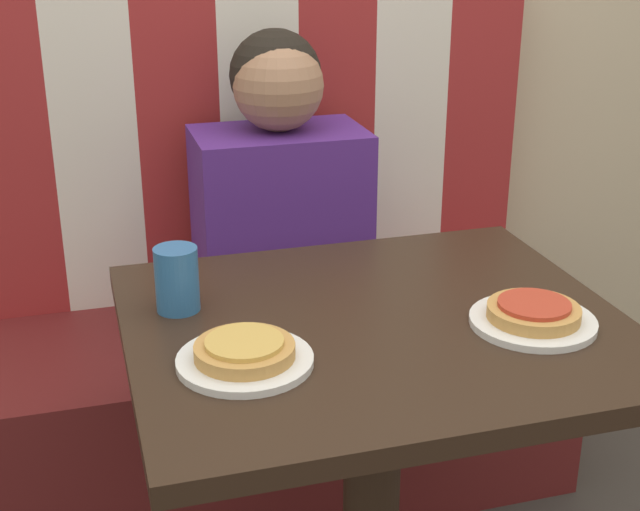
{
  "coord_description": "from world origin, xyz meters",
  "views": [
    {
      "loc": [
        -0.45,
        -1.23,
        1.38
      ],
      "look_at": [
        0.0,
        0.33,
        0.73
      ],
      "focal_mm": 50.0,
      "sensor_mm": 36.0,
      "label": 1
    }
  ],
  "objects_px": {
    "person": "(280,190)",
    "pizza_left": "(245,349)",
    "plate_right": "(533,321)",
    "pizza_right": "(534,311)",
    "drinking_cup": "(177,279)",
    "plate_left": "(245,361)"
  },
  "relations": [
    {
      "from": "pizza_left",
      "to": "plate_right",
      "type": "bearing_deg",
      "value": -0.0
    },
    {
      "from": "person",
      "to": "plate_right",
      "type": "xyz_separation_m",
      "value": [
        0.23,
        -0.74,
        -0.02
      ]
    },
    {
      "from": "person",
      "to": "plate_left",
      "type": "bearing_deg",
      "value": -107.51
    },
    {
      "from": "person",
      "to": "pizza_left",
      "type": "distance_m",
      "value": 0.78
    },
    {
      "from": "pizza_left",
      "to": "person",
      "type": "bearing_deg",
      "value": 72.49
    },
    {
      "from": "pizza_right",
      "to": "drinking_cup",
      "type": "bearing_deg",
      "value": 158.08
    },
    {
      "from": "plate_right",
      "to": "pizza_left",
      "type": "distance_m",
      "value": 0.47
    },
    {
      "from": "plate_left",
      "to": "pizza_right",
      "type": "distance_m",
      "value": 0.47
    },
    {
      "from": "pizza_left",
      "to": "pizza_right",
      "type": "height_order",
      "value": "same"
    },
    {
      "from": "plate_left",
      "to": "pizza_right",
      "type": "height_order",
      "value": "pizza_right"
    },
    {
      "from": "plate_right",
      "to": "pizza_right",
      "type": "height_order",
      "value": "pizza_right"
    },
    {
      "from": "plate_left",
      "to": "plate_right",
      "type": "xyz_separation_m",
      "value": [
        0.47,
        0.0,
        0.0
      ]
    },
    {
      "from": "plate_left",
      "to": "drinking_cup",
      "type": "xyz_separation_m",
      "value": [
        -0.07,
        0.22,
        0.05
      ]
    },
    {
      "from": "plate_left",
      "to": "plate_right",
      "type": "bearing_deg",
      "value": 0.0
    },
    {
      "from": "plate_left",
      "to": "drinking_cup",
      "type": "relative_size",
      "value": 1.85
    },
    {
      "from": "plate_left",
      "to": "pizza_left",
      "type": "xyz_separation_m",
      "value": [
        0.0,
        0.0,
        0.02
      ]
    },
    {
      "from": "plate_left",
      "to": "pizza_left",
      "type": "bearing_deg",
      "value": 26.57
    },
    {
      "from": "plate_right",
      "to": "pizza_left",
      "type": "bearing_deg",
      "value": 180.0
    },
    {
      "from": "pizza_right",
      "to": "drinking_cup",
      "type": "relative_size",
      "value": 1.36
    },
    {
      "from": "plate_left",
      "to": "drinking_cup",
      "type": "height_order",
      "value": "drinking_cup"
    },
    {
      "from": "person",
      "to": "pizza_left",
      "type": "xyz_separation_m",
      "value": [
        -0.23,
        -0.74,
        0.0
      ]
    },
    {
      "from": "plate_right",
      "to": "pizza_right",
      "type": "relative_size",
      "value": 1.36
    }
  ]
}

